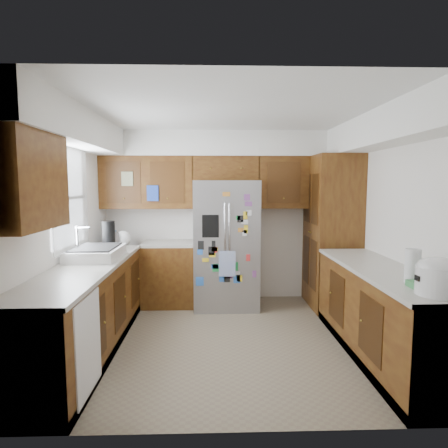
% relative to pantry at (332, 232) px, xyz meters
% --- Properties ---
extents(floor, '(3.60, 3.60, 0.00)m').
position_rel_pantry_xyz_m(floor, '(-1.50, -1.15, -1.07)').
color(floor, gray).
rests_on(floor, ground).
extents(room_shell, '(3.64, 3.24, 2.52)m').
position_rel_pantry_xyz_m(room_shell, '(-1.61, -0.79, 0.75)').
color(room_shell, white).
rests_on(room_shell, ground).
extents(left_counter_run, '(1.36, 3.20, 0.92)m').
position_rel_pantry_xyz_m(left_counter_run, '(-2.86, -1.12, -0.65)').
color(left_counter_run, '#4A220E').
rests_on(left_counter_run, ground).
extents(right_counter_run, '(0.63, 2.25, 0.92)m').
position_rel_pantry_xyz_m(right_counter_run, '(0.00, -1.62, -0.65)').
color(right_counter_run, '#4A220E').
rests_on(right_counter_run, ground).
extents(pantry, '(0.60, 0.90, 2.15)m').
position_rel_pantry_xyz_m(pantry, '(0.00, 0.00, 0.00)').
color(pantry, '#4A220E').
rests_on(pantry, ground).
extents(fridge, '(0.90, 0.79, 1.80)m').
position_rel_pantry_xyz_m(fridge, '(-1.50, 0.05, -0.17)').
color(fridge, gray).
rests_on(fridge, ground).
extents(bridge_cabinet, '(0.96, 0.34, 0.35)m').
position_rel_pantry_xyz_m(bridge_cabinet, '(-1.50, 0.28, 0.90)').
color(bridge_cabinet, '#4A220E').
rests_on(bridge_cabinet, fridge).
extents(fridge_top_items, '(0.63, 0.32, 0.25)m').
position_rel_pantry_xyz_m(fridge_top_items, '(-1.61, 0.26, 1.19)').
color(fridge_top_items, '#1C20B6').
rests_on(fridge_top_items, bridge_cabinet).
extents(sink_assembly, '(0.52, 0.70, 0.37)m').
position_rel_pantry_xyz_m(sink_assembly, '(-3.00, -1.05, -0.09)').
color(sink_assembly, white).
rests_on(sink_assembly, left_counter_run).
extents(left_counter_clutter, '(0.38, 0.81, 0.38)m').
position_rel_pantry_xyz_m(left_counter_clutter, '(-2.98, -0.32, -0.02)').
color(left_counter_clutter, black).
rests_on(left_counter_clutter, left_counter_run).
extents(rice_cooker, '(0.33, 0.32, 0.28)m').
position_rel_pantry_xyz_m(rice_cooker, '(-0.00, -2.53, -0.01)').
color(rice_cooker, white).
rests_on(rice_cooker, right_counter_run).
extents(paper_towel, '(0.13, 0.13, 0.29)m').
position_rel_pantry_xyz_m(paper_towel, '(-0.01, -2.18, -0.01)').
color(paper_towel, white).
rests_on(paper_towel, right_counter_run).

